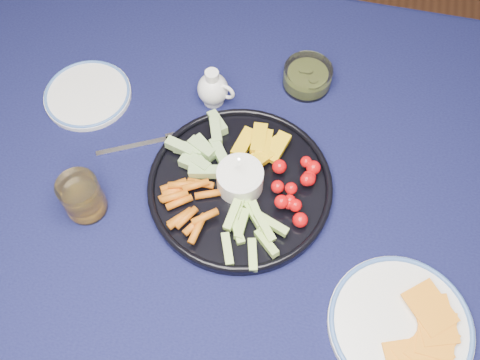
% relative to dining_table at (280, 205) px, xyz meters
% --- Properties ---
extents(dining_table, '(1.67, 1.07, 0.75)m').
position_rel_dining_table_xyz_m(dining_table, '(0.00, 0.00, 0.00)').
color(dining_table, '#512F1B').
rests_on(dining_table, ground).
extents(crudite_platter, '(0.35, 0.35, 0.11)m').
position_rel_dining_table_xyz_m(crudite_platter, '(-0.08, -0.03, 0.11)').
color(crudite_platter, black).
rests_on(crudite_platter, dining_table).
extents(creamer_pitcher, '(0.08, 0.06, 0.09)m').
position_rel_dining_table_xyz_m(creamer_pitcher, '(-0.18, 0.17, 0.13)').
color(creamer_pitcher, white).
rests_on(creamer_pitcher, dining_table).
extents(pickle_bowl, '(0.10, 0.10, 0.05)m').
position_rel_dining_table_xyz_m(pickle_bowl, '(0.00, 0.25, 0.11)').
color(pickle_bowl, white).
rests_on(pickle_bowl, dining_table).
extents(cheese_plate, '(0.24, 0.24, 0.03)m').
position_rel_dining_table_xyz_m(cheese_plate, '(0.24, -0.22, 0.10)').
color(cheese_plate, white).
rests_on(cheese_plate, dining_table).
extents(juice_tumbler, '(0.07, 0.07, 0.09)m').
position_rel_dining_table_xyz_m(juice_tumbler, '(-0.35, -0.13, 0.13)').
color(juice_tumbler, white).
rests_on(juice_tumbler, dining_table).
extents(fork_left, '(0.17, 0.10, 0.00)m').
position_rel_dining_table_xyz_m(fork_left, '(-0.28, 0.03, 0.09)').
color(fork_left, white).
rests_on(fork_left, dining_table).
extents(fork_right, '(0.11, 0.14, 0.00)m').
position_rel_dining_table_xyz_m(fork_right, '(0.28, -0.21, 0.09)').
color(fork_right, white).
rests_on(fork_right, dining_table).
extents(side_plate_extra, '(0.18, 0.18, 0.02)m').
position_rel_dining_table_xyz_m(side_plate_extra, '(-0.44, 0.12, 0.10)').
color(side_plate_extra, white).
rests_on(side_plate_extra, dining_table).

